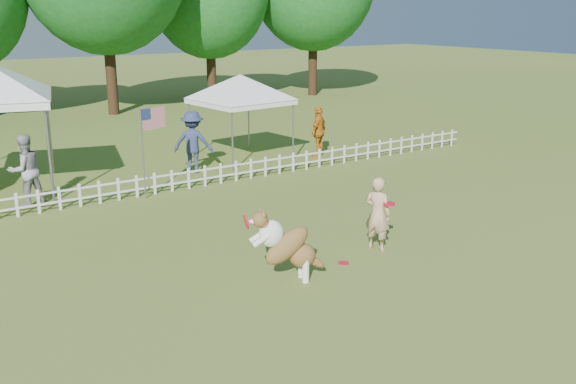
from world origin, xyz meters
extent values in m
plane|color=#47641F|center=(0.00, 0.00, 0.00)|extent=(120.00, 120.00, 0.00)
imported|color=tan|center=(1.46, 0.58, 0.78)|extent=(0.54, 0.66, 1.55)
cylinder|color=red|center=(0.41, 0.35, 0.01)|extent=(0.26, 0.26, 0.02)
imported|color=gray|center=(-3.79, 7.93, 0.91)|extent=(1.02, 0.88, 1.82)
imported|color=navy|center=(1.20, 8.65, 0.94)|extent=(1.38, 1.31, 1.87)
imported|color=#C36E17|center=(5.68, 8.31, 0.85)|extent=(1.07, 0.86, 1.70)
camera|label=1|loc=(-7.01, -8.76, 4.80)|focal=40.00mm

